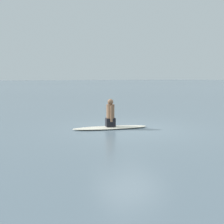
% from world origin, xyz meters
% --- Properties ---
extents(ground_plane, '(400.00, 400.00, 0.00)m').
position_xyz_m(ground_plane, '(0.00, 0.00, 0.00)').
color(ground_plane, slate).
extents(surfboard, '(2.95, 1.48, 0.08)m').
position_xyz_m(surfboard, '(-0.61, 0.38, 0.04)').
color(surfboard, silver).
rests_on(surfboard, ground).
extents(person_paddler, '(0.41, 0.46, 1.05)m').
position_xyz_m(person_paddler, '(-0.61, 0.38, 0.56)').
color(person_paddler, black).
rests_on(person_paddler, surfboard).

